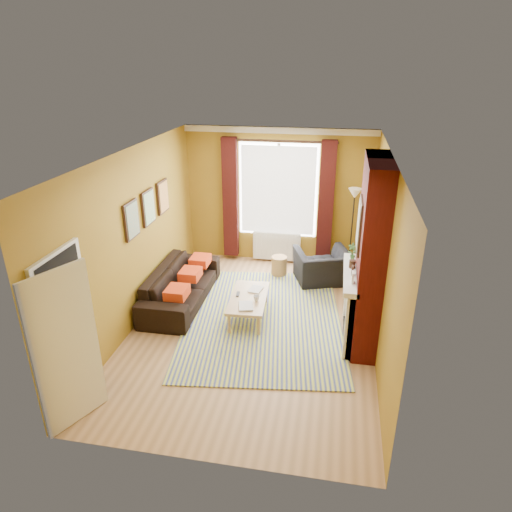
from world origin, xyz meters
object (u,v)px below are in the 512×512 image
at_px(armchair, 322,267).
at_px(coffee_table, 249,299).
at_px(wicker_stool, 279,266).
at_px(sofa, 181,285).
at_px(floor_lamp, 354,207).

bearing_deg(armchair, coffee_table, 34.53).
bearing_deg(wicker_stool, sofa, -138.27).
bearing_deg(floor_lamp, coffee_table, -127.85).
xyz_separation_m(sofa, wicker_stool, (1.56, 1.40, -0.13)).
height_order(armchair, coffee_table, armchair).
height_order(coffee_table, wicker_stool, coffee_table).
distance_m(sofa, coffee_table, 1.33).
distance_m(coffee_table, wicker_stool, 1.76).
relative_size(wicker_stool, floor_lamp, 0.22).
xyz_separation_m(wicker_stool, floor_lamp, (1.37, 0.39, 1.18)).
distance_m(armchair, coffee_table, 1.93).
height_order(armchair, floor_lamp, floor_lamp).
xyz_separation_m(armchair, coffee_table, (-1.13, -1.57, 0.03)).
bearing_deg(sofa, wicker_stool, -48.72).
distance_m(sofa, wicker_stool, 2.10).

